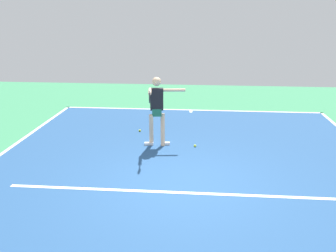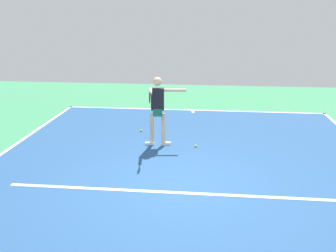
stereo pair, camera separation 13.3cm
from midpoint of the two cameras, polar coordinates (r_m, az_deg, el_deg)
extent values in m
plane|color=#388456|center=(7.82, 1.68, -8.92)|extent=(22.16, 22.16, 0.00)
cube|color=navy|center=(7.82, 1.68, -8.91)|extent=(9.37, 12.41, 0.00)
cube|color=white|center=(13.62, 3.29, 2.47)|extent=(9.37, 0.10, 0.01)
cube|color=white|center=(7.48, 1.50, -10.17)|extent=(7.03, 0.10, 0.01)
cube|color=white|center=(13.42, 3.26, 2.26)|extent=(0.10, 0.30, 0.01)
cylinder|color=beige|center=(9.90, -1.19, -0.56)|extent=(0.14, 0.26, 0.87)
cube|color=white|center=(10.03, -0.79, -2.70)|extent=(0.25, 0.13, 0.07)
cylinder|color=beige|center=(9.90, -2.97, -0.58)|extent=(0.14, 0.26, 0.87)
cube|color=white|center=(10.03, -3.32, -2.73)|extent=(0.25, 0.13, 0.07)
cube|color=#1E664C|center=(9.76, -2.11, 2.16)|extent=(0.27, 0.23, 0.20)
cube|color=black|center=(9.68, -2.13, 4.14)|extent=(0.36, 0.22, 0.57)
sphere|color=beige|center=(9.59, -2.16, 6.83)|extent=(0.23, 0.23, 0.23)
cylinder|color=beige|center=(9.64, 0.57, 5.53)|extent=(0.58, 0.15, 0.08)
cylinder|color=beige|center=(9.35, -3.20, 5.32)|extent=(0.15, 0.58, 0.08)
cylinder|color=black|center=(8.96, -3.26, 4.81)|extent=(0.06, 0.22, 0.03)
torus|color=black|center=(8.72, -3.29, 4.47)|extent=(0.06, 0.29, 0.29)
cylinder|color=silver|center=(8.72, -3.29, 4.47)|extent=(0.03, 0.25, 0.25)
sphere|color=yellow|center=(11.16, -4.68, -0.70)|extent=(0.07, 0.07, 0.07)
sphere|color=#CCE033|center=(9.89, 3.79, -3.05)|extent=(0.07, 0.07, 0.07)
camera|label=1|loc=(0.07, -90.44, -0.14)|focal=39.74mm
camera|label=2|loc=(0.07, 89.56, 0.14)|focal=39.74mm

